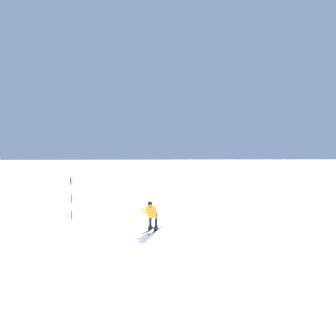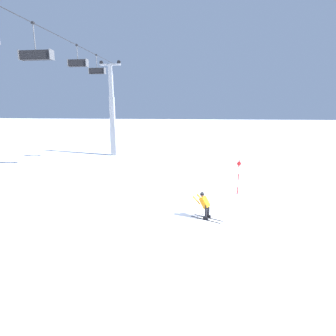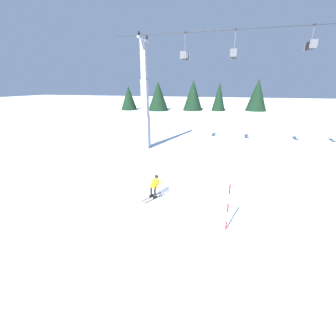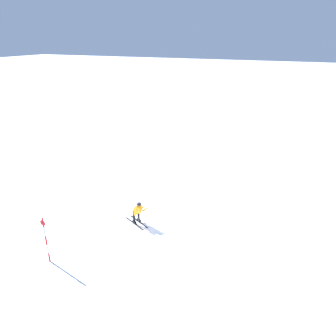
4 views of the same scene
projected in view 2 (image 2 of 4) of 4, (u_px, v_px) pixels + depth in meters
The scene contains 8 objects.
ground_plane at pixel (190, 214), 14.89m from camera, with size 260.00×260.00×0.00m, color white.
skier_carving_main at pixel (204, 203), 14.15m from camera, with size 1.25×1.76×1.62m.
lift_tower_far at pixel (113, 117), 32.43m from camera, with size 0.66×2.61×11.48m.
haul_cable at pixel (57, 35), 19.68m from camera, with size 0.05×0.05×29.38m, color black.
chairlift_seat_second at pixel (35, 55), 17.21m from camera, with size 0.61×2.26×2.33m.
chairlift_seat_middle at pixel (78, 63), 23.01m from camera, with size 0.61×1.74×1.86m.
chairlift_seat_fourth at pixel (97, 71), 27.25m from camera, with size 0.61×1.73×1.95m.
trail_marker_pole at pixel (238, 176), 18.14m from camera, with size 0.07×0.28×2.43m.
Camera 2 is at (-13.97, -0.48, 5.92)m, focal length 27.80 mm.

